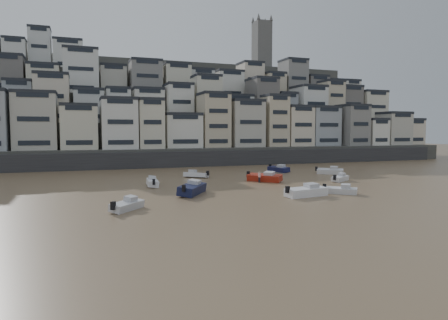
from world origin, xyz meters
name	(u,v)px	position (x,y,z in m)	size (l,w,h in m)	color
ground	(283,256)	(0.00, 0.00, 0.00)	(400.00, 400.00, 0.00)	olive
harbor_wall	(184,159)	(10.00, 65.00, 1.75)	(140.00, 3.00, 3.50)	#38383A
hillside	(168,116)	(14.73, 104.84, 13.01)	(141.04, 66.00, 50.00)	#4C4C47
boat_a	(306,190)	(13.99, 19.99, 0.84)	(6.14, 2.01, 1.67)	white
boat_b	(341,189)	(19.26, 20.22, 0.60)	(4.37, 1.43, 1.19)	silver
boat_c	(192,187)	(1.27, 26.53, 0.92)	(6.73, 2.20, 1.83)	#12183B
boat_d	(340,177)	(27.22, 31.24, 0.62)	(4.53, 1.48, 1.24)	silver
boat_e	(264,176)	(15.52, 34.94, 0.82)	(6.05, 1.98, 1.65)	maroon
boat_f	(152,181)	(-2.24, 35.67, 0.70)	(5.17, 1.69, 1.41)	white
boat_g	(330,170)	(31.76, 40.56, 0.72)	(5.26, 1.72, 1.43)	silver
boat_h	(196,174)	(6.72, 43.92, 0.65)	(4.76, 1.56, 1.30)	silver
boat_i	(279,168)	(24.73, 47.68, 0.75)	(5.50, 1.80, 1.50)	#151944
boat_j	(127,204)	(-7.74, 18.74, 0.64)	(4.70, 1.54, 1.28)	silver
person_pink	(259,177)	(14.25, 34.13, 0.87)	(0.44, 0.44, 1.74)	#E4A3A1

